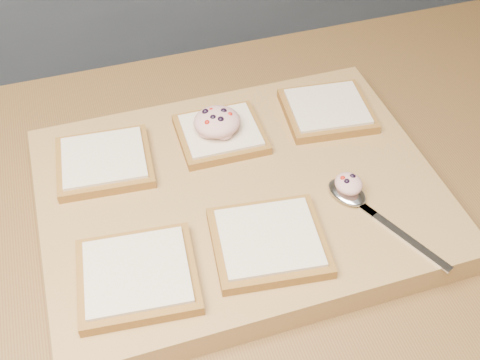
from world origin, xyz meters
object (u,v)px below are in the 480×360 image
object	(u,v)px
tuna_salad_dollop	(217,121)
spoon	(355,199)
cutting_board	(240,197)
bread_far_center	(221,134)

from	to	relation	value
tuna_salad_dollop	spoon	size ratio (longest dim) A/B	0.36
cutting_board	bread_far_center	xyz separation A→B (m)	(0.00, 0.09, 0.03)
cutting_board	tuna_salad_dollop	distance (m)	0.11
bread_far_center	spoon	world-z (taller)	bread_far_center
tuna_salad_dollop	spoon	distance (m)	0.21
cutting_board	bread_far_center	bearing A→B (deg)	88.39
spoon	tuna_salad_dollop	bearing A→B (deg)	128.50
cutting_board	tuna_salad_dollop	size ratio (longest dim) A/B	7.85
bread_far_center	tuna_salad_dollop	size ratio (longest dim) A/B	1.82
cutting_board	bread_far_center	size ratio (longest dim) A/B	4.33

